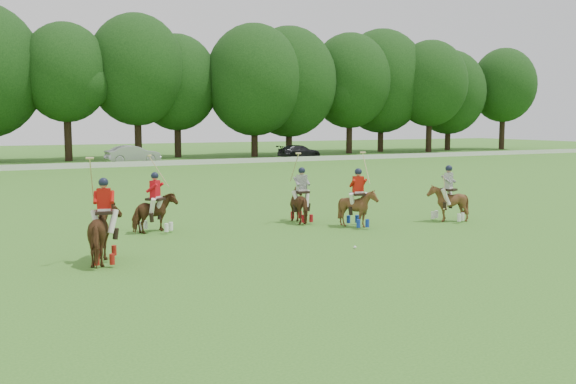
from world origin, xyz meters
name	(u,v)px	position (x,y,z in m)	size (l,w,h in m)	color
ground	(309,260)	(0.00, 0.00, 0.00)	(180.00, 180.00, 0.00)	#346E1F
tree_line	(69,73)	(0.26, 48.05, 8.23)	(117.98, 14.32, 14.75)	black
boundary_rail	(86,165)	(0.00, 38.00, 0.22)	(120.00, 0.10, 0.44)	white
car_mid	(133,154)	(4.77, 42.50, 0.79)	(1.67, 4.80, 1.58)	#A3A4A8
car_right	(299,152)	(21.63, 42.50, 0.67)	(1.87, 4.59, 1.33)	black
polo_red_a	(105,232)	(-5.11, 2.11, 0.84)	(1.29, 2.05, 2.86)	#492C13
polo_red_b	(156,212)	(-2.67, 6.17, 0.72)	(1.74, 1.75, 2.62)	#492C13
polo_red_c	(358,207)	(4.15, 4.03, 0.75)	(1.36, 1.47, 2.67)	#492C13
polo_stripe_a	(302,203)	(2.83, 5.89, 0.74)	(1.00, 1.63, 2.63)	#492C13
polo_stripe_b	(448,202)	(7.91, 3.60, 0.76)	(1.62, 1.68, 2.15)	#492C13
polo_ball	(355,247)	(1.97, 0.76, 0.04)	(0.09, 0.09, 0.09)	white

